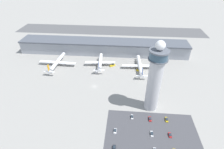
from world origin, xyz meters
TOP-DOWN VIEW (x-y plane):
  - ground_plane at (0.00, 0.00)m, footprint 1000.00×1000.00m
  - terminal_building at (0.00, 70.00)m, footprint 205.45×25.00m
  - runway_strip at (0.00, 153.55)m, footprint 308.17×44.00m
  - control_tower at (49.83, -23.22)m, footprint 13.74×13.74m
  - parking_lot_surface at (48.46, -49.40)m, footprint 64.00×40.00m
  - airplane_gate_alpha at (-47.70, 34.11)m, footprint 41.92×42.40m
  - airplane_gate_bravo at (0.13, 38.05)m, footprint 33.68×36.48m
  - airplane_gate_charlie at (43.90, 34.99)m, footprint 38.38×42.18m
  - service_truck_catering at (14.00, 38.56)m, footprint 6.28×5.54m
  - service_truck_fuel at (-0.33, 24.47)m, footprint 6.99×6.59m
  - service_truck_baggage at (43.67, 30.79)m, footprint 7.10×4.66m
  - car_grey_coupe at (60.72, -49.92)m, footprint 1.92×4.11m
  - car_green_van at (48.45, -49.97)m, footprint 1.83×4.70m
  - car_maroon_suv at (23.46, -62.82)m, footprint 1.86×4.21m
  - car_red_hatchback at (23.12, -49.73)m, footprint 2.06×4.38m
  - car_yellow_taxi at (48.48, -36.64)m, footprint 1.95×4.73m
  - car_silver_sedan at (35.09, -35.67)m, footprint 1.98×4.53m
  - car_black_suv at (60.76, -36.19)m, footprint 1.77×4.68m

SIDE VIEW (x-z plane):
  - ground_plane at x=0.00m, z-range 0.00..0.00m
  - runway_strip at x=0.00m, z-range 0.00..0.01m
  - parking_lot_surface at x=48.46m, z-range 0.00..0.01m
  - car_grey_coupe at x=60.72m, z-range -0.16..1.22m
  - car_silver_sedan at x=35.09m, z-range -0.16..1.25m
  - car_red_hatchback at x=23.12m, z-range -0.16..1.27m
  - car_green_van at x=48.45m, z-range -0.16..1.28m
  - car_yellow_taxi at x=48.48m, z-range -0.17..1.34m
  - car_black_suv at x=60.76m, z-range -0.17..1.35m
  - car_maroon_suv at x=23.46m, z-range -0.18..1.42m
  - service_truck_fuel at x=-0.33m, z-range -0.38..2.05m
  - service_truck_baggage at x=43.67m, z-range -0.40..2.18m
  - service_truck_catering at x=14.00m, z-range -0.45..2.54m
  - airplane_gate_charlie at x=43.90m, z-range -2.25..10.56m
  - airplane_gate_alpha at x=-47.70m, z-range -1.98..10.86m
  - airplane_gate_bravo at x=0.13m, z-range -2.00..11.16m
  - terminal_building at x=0.00m, z-range 0.10..16.62m
  - control_tower at x=49.83m, z-range -0.33..57.49m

